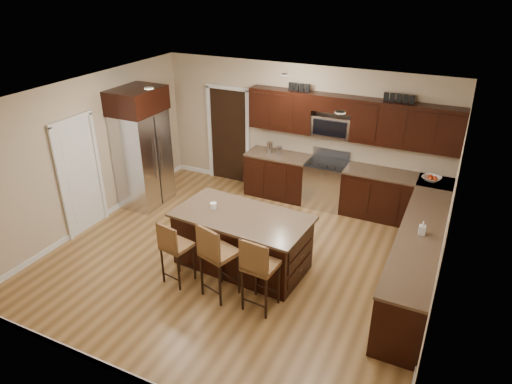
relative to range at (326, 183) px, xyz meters
The scene contains 23 objects.
floor 2.59m from the range, 105.51° to the right, with size 6.00×6.00×0.00m, color olive.
ceiling 3.38m from the range, 105.51° to the right, with size 6.00×6.00×0.00m, color silver.
wall_back 1.15m from the range, 156.28° to the left, with size 6.00×6.00×0.00m, color #C0AB8B.
wall_left 4.51m from the range, 146.33° to the right, with size 5.50×5.50×0.00m, color #C0AB8B.
wall_right 3.49m from the range, 46.57° to the right, with size 5.50×5.50×0.00m, color #C0AB8B.
base_cabinets 1.58m from the range, 39.46° to the right, with size 4.02×3.96×0.92m.
upper_cabinets 1.42m from the range, 20.23° to the left, with size 4.00×0.33×0.80m.
range is the anchor object (origin of this frame).
microwave 1.16m from the range, 90.00° to the left, with size 0.76×0.31×0.40m, color silver.
doorway 2.41m from the range, behind, with size 0.85×0.03×2.06m, color black.
pantry_door 4.61m from the range, 143.07° to the right, with size 0.03×0.80×2.04m, color white.
letter_decor 1.84m from the range, 31.31° to the left, with size 2.20×0.03×0.15m, color black, non-canonical shape.
island 2.64m from the range, 101.91° to the right, with size 2.17×1.24×0.92m.
stool_left 3.65m from the range, 109.91° to the right, with size 0.45×0.45×1.05m.
stool_mid 3.48m from the range, 98.64° to the right, with size 0.55×0.55×1.19m.
stool_right 3.45m from the range, 87.68° to the right, with size 0.46×0.46×1.16m.
refrigerator 3.68m from the range, 156.26° to the right, with size 0.79×1.01×2.35m.
floor_mat 1.32m from the range, 129.76° to the right, with size 0.97×0.65×0.01m, color brown.
fruit_bowl 1.99m from the range, ahead, with size 0.32×0.32×0.08m, color silver.
soap_bottle 2.88m from the range, 44.35° to the right, with size 0.09×0.09×0.21m, color #B2B2B2.
canister_tall 1.35m from the range, behind, with size 0.12×0.12×0.23m, color silver.
canister_short 1.14m from the range, behind, with size 0.11×0.11×0.17m, color silver.
island_jar 2.83m from the range, 112.01° to the right, with size 0.10×0.10×0.10m, color white.
Camera 1 is at (2.97, -5.55, 4.34)m, focal length 32.00 mm.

